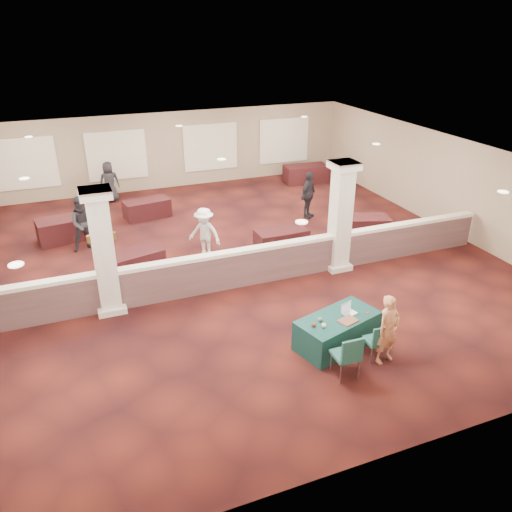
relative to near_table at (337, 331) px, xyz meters
name	(u,v)px	position (x,y,z in m)	size (l,w,h in m)	color
ground	(225,263)	(-1.07, 4.88, -0.36)	(16.00, 16.00, 0.00)	#4A1812
wall_back	(165,151)	(-1.07, 12.88, 1.24)	(16.00, 0.04, 3.20)	gray
wall_front	(383,385)	(-1.07, -3.12, 1.24)	(16.00, 0.04, 3.20)	gray
wall_right	(446,183)	(6.93, 4.88, 1.24)	(0.04, 16.00, 3.20)	gray
ceiling	(221,159)	(-1.07, 4.88, 2.84)	(16.00, 16.00, 0.02)	silver
partition_wall	(241,267)	(-1.07, 3.38, 0.21)	(15.60, 0.28, 1.10)	#4F3536
column_left	(103,251)	(-4.57, 3.38, 1.27)	(0.72, 0.72, 3.20)	beige
column_right	(340,216)	(1.93, 3.38, 1.27)	(0.72, 0.72, 3.20)	beige
sconce_left	(89,239)	(-4.85, 3.38, 1.64)	(0.12, 0.12, 0.18)	brown
sconce_right	(114,236)	(-4.29, 3.38, 1.64)	(0.12, 0.12, 0.18)	brown
near_table	(337,331)	(0.00, 0.00, 0.00)	(1.89, 0.94, 0.72)	#0F3834
conf_chair_main	(378,339)	(0.53, -0.79, 0.16)	(0.47, 0.47, 0.88)	#1B4F4F
conf_chair_side	(348,354)	(-0.38, -1.09, 0.23)	(0.52, 0.52, 1.01)	#1B4F4F
woman	(388,330)	(0.68, -0.89, 0.42)	(0.57, 0.38, 1.57)	#E79264
far_table_front_left	(133,263)	(-3.72, 5.18, -0.02)	(1.68, 0.84, 0.68)	black
far_table_front_center	(281,240)	(0.93, 5.18, -0.03)	(1.63, 0.82, 0.66)	black
far_table_front_right	(363,226)	(3.93, 5.18, -0.02)	(1.70, 0.85, 0.69)	black
far_table_back_left	(67,229)	(-5.37, 8.48, 0.01)	(1.86, 0.93, 0.75)	black
far_table_back_center	(147,209)	(-2.54, 9.58, -0.03)	(1.64, 0.82, 0.66)	black
far_table_back_right	(306,174)	(4.88, 11.38, 0.02)	(1.89, 0.94, 0.76)	black
attendee_a	(84,224)	(-4.85, 7.40, 0.52)	(0.85, 0.47, 1.77)	black
attendee_b	(204,233)	(-1.50, 5.45, 0.44)	(1.03, 0.47, 1.61)	beige
attendee_c	(308,195)	(3.00, 7.44, 0.49)	(1.00, 0.48, 1.71)	black
attendee_d	(109,182)	(-3.57, 11.88, 0.45)	(0.80, 0.43, 1.62)	black
laptop_base	(349,313)	(0.30, 0.04, 0.37)	(0.33, 0.23, 0.02)	#BBBCC0
laptop_screen	(346,307)	(0.27, 0.15, 0.49)	(0.33, 0.01, 0.22)	#BBBCC0
screen_glow	(346,307)	(0.27, 0.14, 0.47)	(0.30, 0.00, 0.19)	silver
knitting	(348,321)	(0.12, -0.22, 0.38)	(0.40, 0.30, 0.03)	#AB461B
yarn_cream	(324,325)	(-0.50, -0.25, 0.42)	(0.11, 0.11, 0.11)	beige
yarn_red	(314,325)	(-0.68, -0.15, 0.41)	(0.10, 0.10, 0.10)	#5D1E12
yarn_grey	(320,320)	(-0.46, -0.01, 0.41)	(0.10, 0.10, 0.10)	#45454A
scissors	(367,313)	(0.70, -0.09, 0.37)	(0.12, 0.03, 0.01)	red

